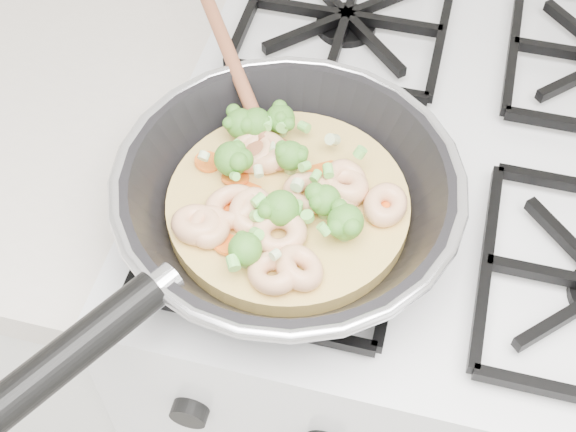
# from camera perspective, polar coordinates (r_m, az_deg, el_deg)

# --- Properties ---
(stove) EXTENTS (0.60, 0.60, 0.92)m
(stove) POSITION_cam_1_polar(r_m,az_deg,el_deg) (1.20, 8.55, -9.07)
(stove) COLOR silver
(stove) RESTS_ON ground
(skillet) EXTENTS (0.34, 0.56, 0.09)m
(skillet) POSITION_cam_1_polar(r_m,az_deg,el_deg) (0.70, -0.41, 1.23)
(skillet) COLOR black
(skillet) RESTS_ON stove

